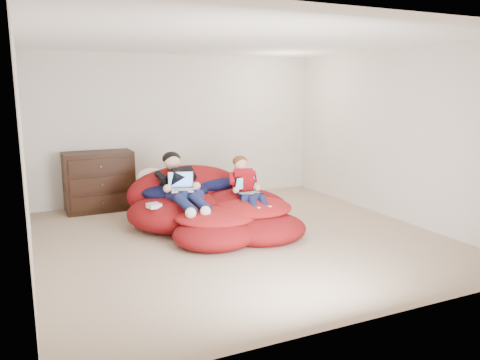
# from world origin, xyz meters

# --- Properties ---
(room_shell) EXTENTS (5.10, 5.10, 2.77)m
(room_shell) POSITION_xyz_m (0.00, 0.00, 0.22)
(room_shell) COLOR tan
(room_shell) RESTS_ON ground
(dresser) EXTENTS (1.07, 0.60, 0.95)m
(dresser) POSITION_xyz_m (-1.46, 2.22, 0.47)
(dresser) COLOR black
(dresser) RESTS_ON ground
(beanbag_pile) EXTENTS (2.34, 2.31, 0.87)m
(beanbag_pile) POSITION_xyz_m (-0.16, 0.62, 0.26)
(beanbag_pile) COLOR maroon
(beanbag_pile) RESTS_ON ground
(cream_pillow) EXTENTS (0.44, 0.28, 0.28)m
(cream_pillow) POSITION_xyz_m (-0.80, 1.46, 0.62)
(cream_pillow) COLOR silver
(cream_pillow) RESTS_ON beanbag_pile
(older_boy) EXTENTS (0.47, 1.30, 0.70)m
(older_boy) POSITION_xyz_m (-0.59, 0.71, 0.67)
(older_boy) COLOR black
(older_boy) RESTS_ON beanbag_pile
(younger_boy) EXTENTS (0.36, 0.91, 0.68)m
(younger_boy) POSITION_xyz_m (0.28, 0.40, 0.62)
(younger_boy) COLOR red
(younger_boy) RESTS_ON beanbag_pile
(laptop_white) EXTENTS (0.39, 0.40, 0.24)m
(laptop_white) POSITION_xyz_m (-0.59, 0.58, 0.64)
(laptop_white) COLOR white
(laptop_white) RESTS_ON older_boy
(laptop_black) EXTENTS (0.34, 0.33, 0.23)m
(laptop_black) POSITION_xyz_m (0.28, 0.37, 0.56)
(laptop_black) COLOR black
(laptop_black) RESTS_ON younger_boy
(power_adapter) EXTENTS (0.19, 0.19, 0.06)m
(power_adapter) POSITION_xyz_m (-1.01, 0.50, 0.42)
(power_adapter) COLOR white
(power_adapter) RESTS_ON beanbag_pile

